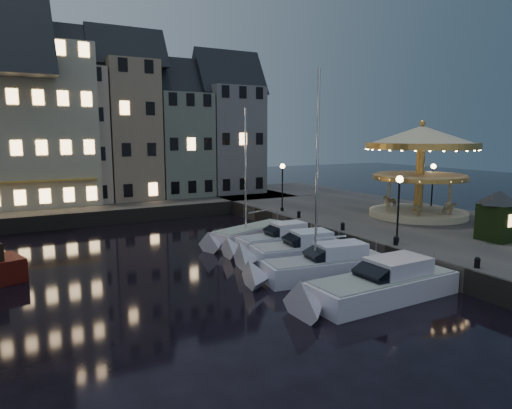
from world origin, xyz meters
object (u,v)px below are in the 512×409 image
carousel (421,154)px  ticket_kiosk (499,207)px  motorboat_c (320,267)px  motorboat_d (295,253)px  streetlamp_b (399,199)px  bollard_d (299,214)px  motorboat_b (377,288)px  streetlamp_c (282,180)px  bollard_a (477,262)px  bollard_c (343,226)px  streetlamp_d (433,181)px  motorboat_f (247,236)px  bollard_b (396,240)px  motorboat_e (274,243)px

carousel → ticket_kiosk: 9.36m
motorboat_c → motorboat_d: size_ratio=1.52×
streetlamp_b → carousel: carousel is taller
bollard_d → motorboat_b: (-5.20, -14.43, -0.96)m
streetlamp_c → carousel: carousel is taller
bollard_a → carousel: 15.64m
streetlamp_b → ticket_kiosk: streetlamp_b is taller
bollard_c → streetlamp_d: bearing=11.9°
streetlamp_b → streetlamp_d: 13.29m
motorboat_c → motorboat_f: size_ratio=1.05×
motorboat_d → ticket_kiosk: (11.58, -5.69, 2.81)m
bollard_d → motorboat_d: size_ratio=0.08×
streetlamp_b → motorboat_f: (-5.80, 9.16, -3.49)m
streetlamp_b → bollard_c: streetlamp_b is taller
streetlamp_c → carousel: size_ratio=0.47×
streetlamp_b → bollard_c: size_ratio=7.32×
bollard_b → motorboat_b: 6.58m
bollard_c → motorboat_f: bearing=138.1°
carousel → streetlamp_d: bearing=21.3°
motorboat_d → bollard_a: bearing=-60.9°
streetlamp_d → motorboat_f: 17.58m
bollard_a → ticket_kiosk: 7.58m
streetlamp_c → motorboat_c: bearing=-114.0°
motorboat_e → motorboat_d: bearing=-95.1°
motorboat_f → motorboat_b: bearing=-90.0°
bollard_d → carousel: 11.00m
motorboat_f → bollard_b: bearing=-61.7°
ticket_kiosk → bollard_d: bearing=117.4°
bollard_a → ticket_kiosk: size_ratio=0.16×
motorboat_f → streetlamp_b: bearing=-57.7°
streetlamp_d → ticket_kiosk: bearing=-118.9°
bollard_d → ticket_kiosk: size_ratio=0.16×
bollard_a → bollard_d: same height
motorboat_f → carousel: bearing=-13.1°
motorboat_e → motorboat_f: (-0.44, 3.25, -0.11)m
bollard_a → motorboat_d: size_ratio=0.08×
bollard_c → ticket_kiosk: (6.56, -7.18, 1.85)m
motorboat_b → bollard_a: bearing=-16.8°
bollard_b → bollard_a: bearing=-90.0°
bollard_c → motorboat_b: bearing=-120.2°
streetlamp_c → motorboat_d: (-5.62, -10.49, -3.38)m
streetlamp_b → motorboat_d: size_ratio=0.58×
motorboat_f → carousel: (14.17, -3.31, 5.91)m
streetlamp_b → motorboat_c: 7.07m
bollard_c → motorboat_f: motorboat_f is taller
bollard_b → bollard_c: bearing=90.0°
streetlamp_c → bollard_c: bearing=-93.8°
motorboat_b → motorboat_d: size_ratio=1.24×
bollard_a → motorboat_c: bearing=135.2°
carousel → motorboat_f: bearing=166.9°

